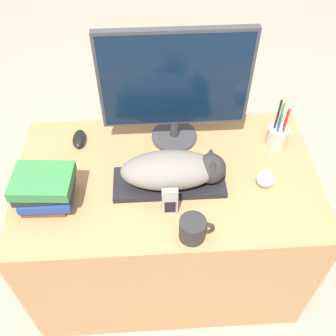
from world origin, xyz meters
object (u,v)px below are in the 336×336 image
Objects in this scene: cat at (177,169)px; baseball at (265,179)px; pen_cup at (277,135)px; phone at (170,202)px; keyboard at (169,182)px; computer_mouse at (79,139)px; coffee_mug at (193,229)px; monitor at (175,84)px; book_stack at (45,189)px.

baseball is (0.34, -0.02, -0.05)m from cat.
phone is at bearing -144.98° from pen_cup.
cat is at bearing 0.00° from keyboard.
pen_cup is (0.83, -0.06, 0.03)m from computer_mouse.
pen_cup is at bearing 35.02° from phone.
coffee_mug is 0.54× the size of pen_cup.
monitor is 0.48m from computer_mouse.
phone is at bearing -163.48° from baseball.
coffee_mug is at bearing -48.62° from computer_mouse.
coffee_mug is (0.04, -0.23, -0.04)m from cat.
monitor reaches higher than pen_cup.
computer_mouse is at bearing 74.84° from book_stack.
monitor is at bearing 171.85° from pen_cup.
cat reaches higher than keyboard.
book_stack is (-0.08, -0.31, 0.06)m from computer_mouse.
pen_cup is 0.24m from baseball.
monitor is 0.49m from pen_cup.
cat is 1.73× the size of pen_cup.
keyboard is 0.36m from baseball.
computer_mouse is (-0.39, 0.26, -0.07)m from cat.
computer_mouse is at bearing 131.38° from coffee_mug.
cat reaches higher than computer_mouse.
monitor is 2.54× the size of pen_cup.
keyboard is 0.45m from computer_mouse.
monitor reaches higher than computer_mouse.
computer_mouse is at bearing 159.21° from baseball.
phone is (-0.00, -0.13, 0.05)m from keyboard.
cat is 0.24m from coffee_mug.
cat is 0.34m from baseball.
keyboard is at bearing -34.99° from computer_mouse.
baseball is at bearing -3.30° from keyboard.
coffee_mug reaches higher than baseball.
phone is at bearing -91.84° from keyboard.
cat reaches higher than phone.
keyboard is at bearing 7.07° from book_stack.
monitor is 2.61× the size of book_stack.
baseball is at bearing 2.45° from book_stack.
computer_mouse is 0.78m from baseball.
book_stack is (-0.52, 0.18, 0.03)m from coffee_mug.
keyboard is at bearing 176.70° from baseball.
book_stack is at bearing -147.32° from monitor.
coffee_mug is 0.58m from pen_cup.
cat is at bearing -33.05° from computer_mouse.
monitor is 4.71× the size of coffee_mug.
cat is 0.14m from phone.
keyboard is 3.48× the size of coffee_mug.
computer_mouse is at bearing 145.01° from keyboard.
cat reaches higher than book_stack.
computer_mouse is (-0.40, -0.00, -0.26)m from monitor.
phone is (-0.37, -0.11, 0.03)m from baseball.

